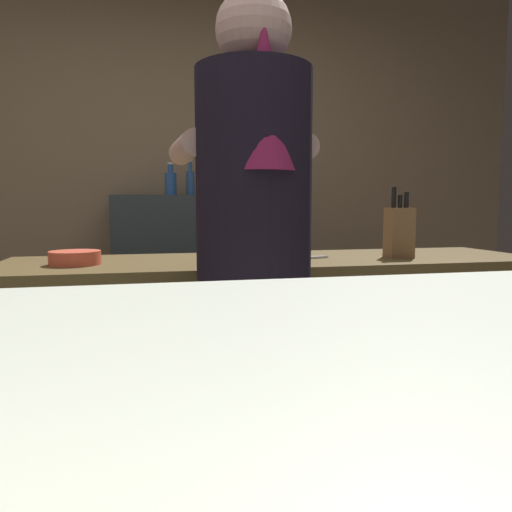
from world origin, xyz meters
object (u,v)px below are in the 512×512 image
(knife_block, at_px, (399,232))
(chefs_knife, at_px, (301,258))
(bottle_vinegar, at_px, (190,182))
(bottle_soy, at_px, (170,183))
(bartender, at_px, (254,244))
(mixing_bowl, at_px, (75,258))

(knife_block, distance_m, chefs_knife, 0.42)
(bottle_vinegar, height_order, bottle_soy, bottle_vinegar)
(bottle_soy, bearing_deg, bartender, -84.99)
(mixing_bowl, height_order, bottle_soy, bottle_soy)
(bartender, distance_m, bottle_vinegar, 1.82)
(chefs_knife, height_order, bottle_vinegar, bottle_vinegar)
(bartender, bearing_deg, mixing_bowl, 50.14)
(bartender, bearing_deg, bottle_vinegar, -2.92)
(mixing_bowl, height_order, chefs_knife, mixing_bowl)
(bartender, distance_m, bottle_soy, 1.72)
(bartender, bearing_deg, bottle_soy, 1.62)
(knife_block, relative_size, bottle_soy, 1.40)
(bottle_vinegar, bearing_deg, mixing_bowl, -111.34)
(chefs_knife, distance_m, bottle_soy, 1.40)
(chefs_knife, bearing_deg, knife_block, -19.78)
(knife_block, relative_size, mixing_bowl, 1.58)
(bartender, height_order, bottle_soy, bartender)
(bottle_soy, bearing_deg, bottle_vinegar, 38.73)
(bartender, relative_size, knife_block, 6.07)
(bottle_vinegar, relative_size, bottle_soy, 1.12)
(knife_block, xyz_separation_m, chefs_knife, (-0.40, 0.03, -0.10))
(knife_block, height_order, chefs_knife, knife_block)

